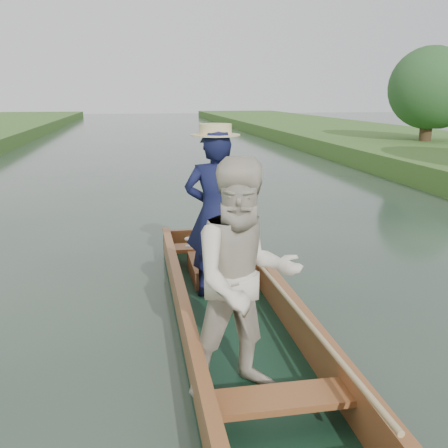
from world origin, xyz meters
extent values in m
plane|color=#283D30|center=(0.00, 0.00, 0.00)|extent=(120.00, 120.00, 0.00)
cylinder|color=#47331E|center=(9.80, 12.79, 1.06)|extent=(0.44, 0.44, 2.12)
sphere|color=#20491D|center=(9.80, 12.79, 2.52)|extent=(2.97, 2.97, 2.97)
sphere|color=#20491D|center=(10.40, 13.09, 2.12)|extent=(2.20, 2.20, 2.20)
cube|color=#13311F|center=(0.00, 0.00, 0.04)|extent=(1.10, 5.00, 0.08)
cube|color=brown|center=(-0.51, 0.00, 0.24)|extent=(0.08, 5.00, 0.32)
cube|color=brown|center=(0.51, 0.00, 0.24)|extent=(0.08, 5.00, 0.32)
cube|color=brown|center=(0.00, 2.46, 0.24)|extent=(1.10, 0.08, 0.32)
cube|color=brown|center=(-0.51, 0.00, 0.42)|extent=(0.10, 5.00, 0.04)
cube|color=brown|center=(0.51, 0.00, 0.42)|extent=(0.10, 5.00, 0.04)
cube|color=brown|center=(0.00, 1.90, 0.30)|extent=(0.94, 0.30, 0.05)
cube|color=brown|center=(0.00, -1.60, 0.30)|extent=(0.94, 0.30, 0.05)
imported|color=#111538|center=(-0.06, 0.77, 1.01)|extent=(0.77, 0.60, 1.86)
cylinder|color=beige|center=(-0.06, 0.77, 1.90)|extent=(0.52, 0.52, 0.12)
imported|color=beige|center=(-0.15, -1.11, 0.97)|extent=(0.94, 0.77, 1.79)
cube|color=brown|center=(0.14, 1.35, 0.19)|extent=(0.85, 0.90, 0.22)
sphere|color=tan|center=(0.44, 1.25, 0.42)|extent=(0.21, 0.21, 0.21)
sphere|color=tan|center=(0.44, 1.24, 0.58)|extent=(0.16, 0.16, 0.16)
sphere|color=tan|center=(0.38, 1.24, 0.65)|extent=(0.06, 0.06, 0.06)
sphere|color=tan|center=(0.50, 1.24, 0.65)|extent=(0.06, 0.06, 0.06)
sphere|color=tan|center=(0.44, 1.18, 0.56)|extent=(0.06, 0.06, 0.06)
sphere|color=tan|center=(0.35, 1.23, 0.45)|extent=(0.07, 0.07, 0.07)
sphere|color=tan|center=(0.54, 1.23, 0.45)|extent=(0.07, 0.07, 0.07)
sphere|color=tan|center=(0.39, 1.22, 0.33)|extent=(0.09, 0.09, 0.09)
sphere|color=tan|center=(0.50, 1.22, 0.33)|extent=(0.09, 0.09, 0.09)
cylinder|color=silver|center=(-0.26, 1.90, 0.33)|extent=(0.07, 0.07, 0.01)
cylinder|color=silver|center=(-0.26, 1.90, 0.37)|extent=(0.01, 0.01, 0.08)
ellipsoid|color=silver|center=(-0.26, 1.90, 0.43)|extent=(0.09, 0.09, 0.05)
cylinder|color=tan|center=(0.43, -0.27, 0.46)|extent=(0.04, 4.16, 0.19)
camera|label=1|loc=(-0.89, -4.43, 2.28)|focal=40.00mm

